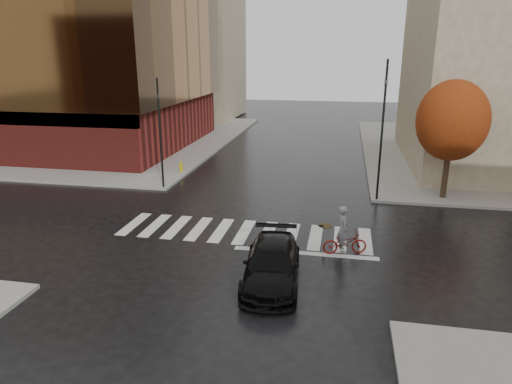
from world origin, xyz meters
TOP-DOWN VIEW (x-y plane):
  - ground at (0.00, 0.00)m, footprint 120.00×120.00m
  - sidewalk_nw at (-21.00, 21.00)m, footprint 30.00×30.00m
  - crosswalk at (0.00, 0.50)m, footprint 12.00×3.00m
  - office_glass at (-22.00, 17.99)m, footprint 27.00×19.00m
  - building_nw_far at (-16.00, 37.00)m, footprint 14.00×12.00m
  - tree_ne_a at (10.00, 7.40)m, footprint 3.80×3.80m
  - sedan at (2.01, -3.98)m, footprint 2.36×4.99m
  - cyclist at (4.55, -1.00)m, footprint 1.92×1.07m
  - traffic_light_nw at (-6.30, 6.30)m, footprint 0.18×0.16m
  - traffic_light_ne at (6.30, 6.30)m, footprint 0.17×0.20m
  - fire_hydrant at (-6.50, 10.00)m, footprint 0.25×0.25m
  - manhole at (3.66, 2.00)m, footprint 0.76×0.76m

SIDE VIEW (x-z plane):
  - ground at x=0.00m, z-range 0.00..0.00m
  - crosswalk at x=0.00m, z-range 0.00..0.01m
  - manhole at x=3.66m, z-range 0.00..0.01m
  - sidewalk_nw at x=-21.00m, z-range 0.00..0.15m
  - fire_hydrant at x=-6.50m, z-range 0.18..0.89m
  - sedan at x=2.01m, z-range 0.00..1.41m
  - cyclist at x=4.55m, z-range -0.33..1.74m
  - traffic_light_nw at x=-6.30m, z-range 0.52..6.97m
  - tree_ne_a at x=10.00m, z-range 1.20..7.71m
  - traffic_light_ne at x=6.30m, z-range 0.70..8.22m
  - office_glass at x=-22.00m, z-range 0.28..16.28m
  - building_nw_far at x=-16.00m, z-range 0.15..20.15m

